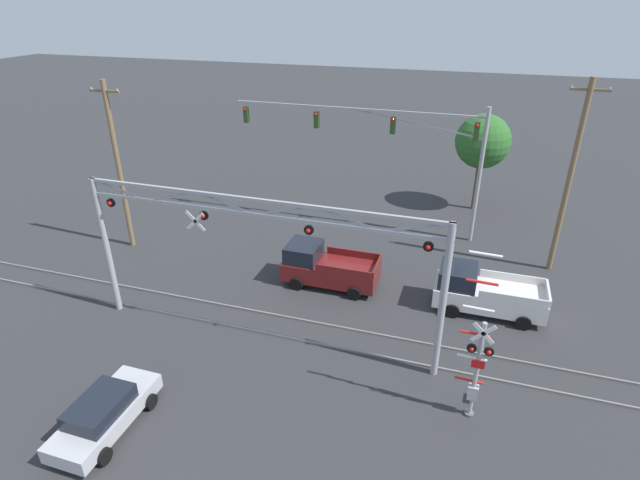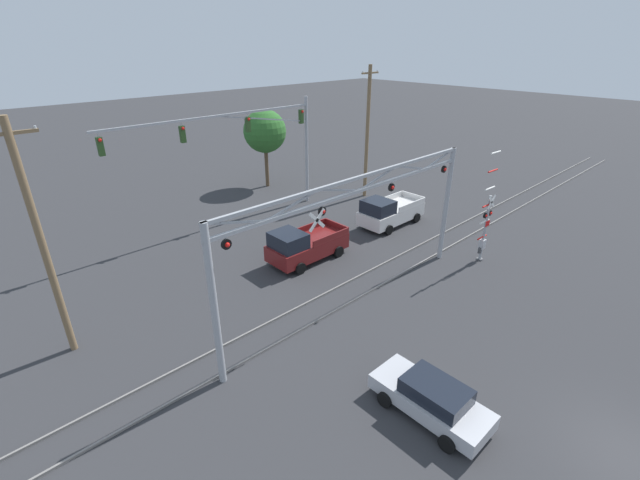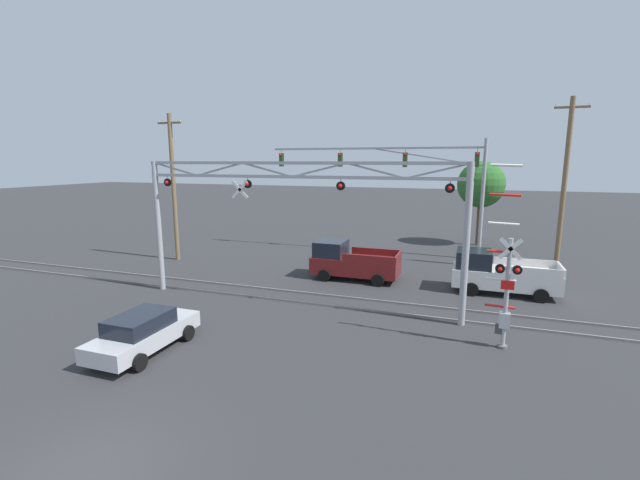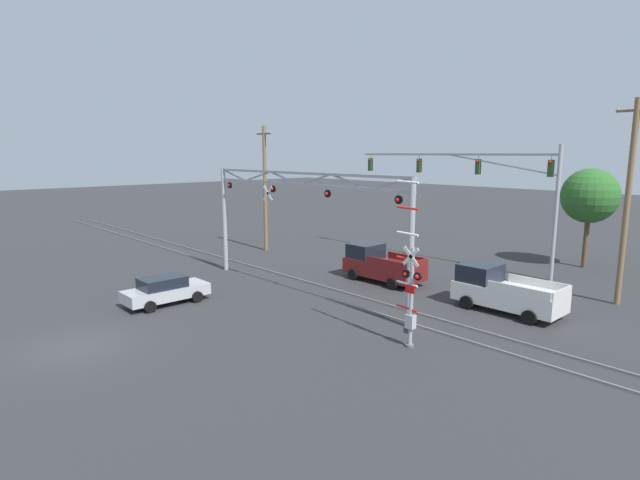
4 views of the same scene
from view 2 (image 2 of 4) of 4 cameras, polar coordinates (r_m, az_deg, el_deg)
The scene contains 12 objects.
ground_plane at distance 17.94m, azimuth 35.94°, elevation -22.54°, with size 200.00×200.00×0.00m, color #303033.
rail_track_near at distance 21.57m, azimuth 4.11°, elevation -8.25°, with size 80.00×0.08×0.10m, color gray.
rail_track_far at distance 22.41m, azimuth 1.42°, elevation -6.79°, with size 80.00×0.08×0.10m, color gray.
crossing_gantry at distance 19.27m, azimuth 5.12°, elevation 2.65°, with size 15.25×0.30×6.63m.
crossing_signal_mast at distance 26.27m, azimuth 21.15°, elevation 1.69°, with size 1.27×0.35×6.57m.
traffic_signal_span at distance 30.71m, azimuth -8.08°, elevation 13.63°, with size 15.29×0.39×8.12m.
pickup_truck_lead at distance 25.01m, azimuth -2.12°, elevation -0.71°, with size 4.89×2.35×2.13m.
pickup_truck_following at distance 30.24m, azimuth 9.17°, elevation 3.72°, with size 5.06×2.35×2.13m.
sedan_waiting at distance 16.17m, azimuth 14.64°, elevation -19.73°, with size 1.96×4.21×1.42m.
utility_pole_left at distance 19.17m, azimuth -33.09°, elevation -0.35°, with size 1.80×0.28×9.66m.
utility_pole_right at distance 34.88m, azimuth 6.33°, elevation 14.10°, with size 1.80×0.28×10.22m.
background_tree_beyond_span at distance 37.60m, azimuth -7.37°, elevation 14.16°, with size 3.62×3.62×6.64m.
Camera 2 is at (-13.38, -0.05, 11.96)m, focal length 24.00 mm.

